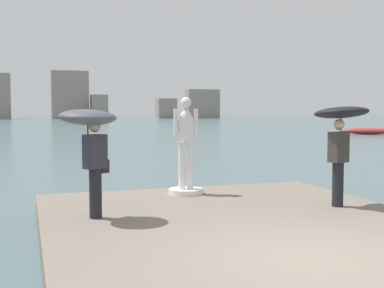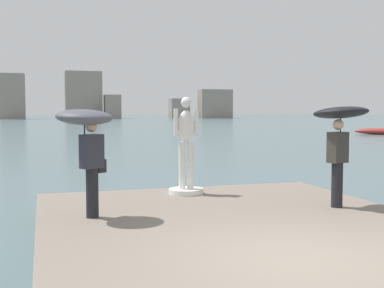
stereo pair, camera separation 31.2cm
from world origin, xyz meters
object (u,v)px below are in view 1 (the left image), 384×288
Objects in this scene: onlooker_right at (340,127)px; boat_mid at (368,131)px; statue_white_figure at (186,155)px; onlooker_left at (90,132)px.

onlooker_right is 0.44× the size of boat_mid.
boat_mid is (27.83, 29.55, -0.99)m from statue_white_figure.
statue_white_figure is 3.17m from onlooker_left.
boat_mid is at bearing 46.23° from onlooker_left.
statue_white_figure reaches higher than onlooker_right.
statue_white_figure is 1.09× the size of onlooker_right.
boat_mid is (30.21, 31.54, -1.63)m from onlooker_left.
onlooker_left is at bearing -140.18° from statue_white_figure.
onlooker_right is 40.78m from boat_mid.
onlooker_left is 0.42× the size of boat_mid.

